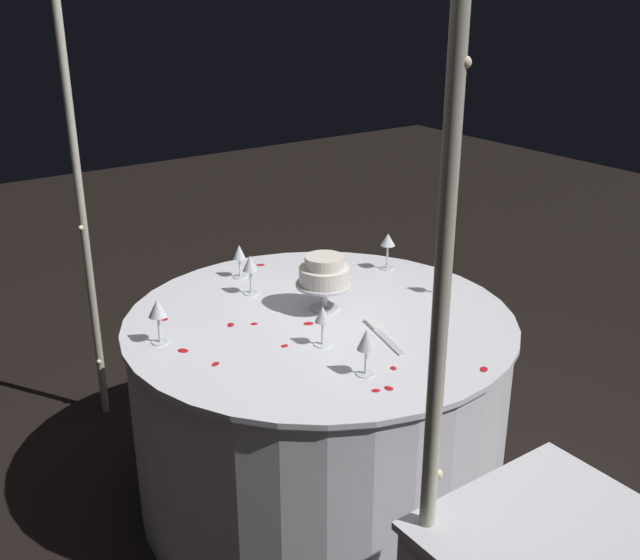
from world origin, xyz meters
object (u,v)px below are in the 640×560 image
Objects in this scene: decorative_arch at (185,106)px; cake_knife at (381,334)px; wine_glass_1 at (323,317)px; tiered_cake at (324,274)px; main_table at (320,408)px; wine_glass_0 at (366,342)px; wine_glass_2 at (158,310)px; wine_glass_5 at (388,242)px; wine_glass_3 at (250,265)px; wine_glass_6 at (443,264)px; wine_glass_4 at (239,254)px.

cake_knife is at bearing -113.18° from decorative_arch.
tiered_cake is at bearing -36.88° from wine_glass_1.
wine_glass_0 is (-0.44, 0.13, 0.51)m from main_table.
decorative_arch reaches higher than wine_glass_2.
wine_glass_5 is 0.56× the size of cake_knife.
wine_glass_0 is 0.98× the size of wine_glass_3.
wine_glass_6 is at bearing -102.52° from wine_glass_2.
wine_glass_1 is at bearing 143.12° from tiered_cake.
decorative_arch is at bearing 130.85° from wine_glass_3.
decorative_arch is 1.01m from wine_glass_4.
wine_glass_1 reaches higher than cake_knife.
main_table is 10.20× the size of wine_glass_4.
wine_glass_1 is 0.73m from wine_glass_4.
decorative_arch is 0.91m from wine_glass_0.
tiered_cake reaches higher than main_table.
wine_glass_2 is 1.12m from wine_glass_5.
decorative_arch reaches higher than wine_glass_5.
decorative_arch reaches higher than wine_glass_4.
wine_glass_4 is at bearing 63.25° from wine_glass_5.
decorative_arch is 11.29× the size of tiered_cake.
decorative_arch is at bearing -152.33° from wine_glass_2.
tiered_cake is 0.31m from wine_glass_1.
wine_glass_1 is at bearing 74.40° from cake_knife.
wine_glass_4 is (0.38, -0.54, -0.02)m from wine_glass_2.
wine_glass_4 is 0.84× the size of wine_glass_6.
main_table is 5.07× the size of cake_knife.
wine_glass_3 reaches higher than wine_glass_4.
tiered_cake is (0.06, -0.06, 0.54)m from main_table.
wine_glass_1 is (-0.25, 0.18, -0.04)m from tiered_cake.
decorative_arch is at bearing 39.27° from wine_glass_0.
cake_knife is at bearing -170.82° from wine_glass_4.
wine_glass_3 reaches higher than cake_knife.
wine_glass_6 is at bearing -125.19° from wine_glass_3.
wine_glass_3 reaches higher than main_table.
decorative_arch is 15.08× the size of wine_glass_2.
wine_glass_5 is (-0.29, -0.57, 0.02)m from wine_glass_4.
decorative_arch reaches higher than wine_glass_6.
wine_glass_0 reaches higher than wine_glass_4.
tiered_cake is at bearing 72.83° from wine_glass_6.
cake_knife is at bearing 109.56° from wine_glass_6.
wine_glass_2 is (0.10, 0.64, -0.02)m from tiered_cake.
wine_glass_2 reaches higher than cake_knife.
wine_glass_6 is (-0.09, -1.03, -0.71)m from decorative_arch.
wine_glass_3 is 0.57× the size of cake_knife.
wine_glass_0 is (-0.44, -0.36, -0.71)m from decorative_arch.
wine_glass_4 is (0.48, 0.10, -0.04)m from tiered_cake.
main_table is at bearing -16.93° from wine_glass_0.
tiered_cake is 0.50m from wine_glass_6.
wine_glass_6 is 0.49m from cake_knife.
wine_glass_2 reaches higher than wine_glass_5.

